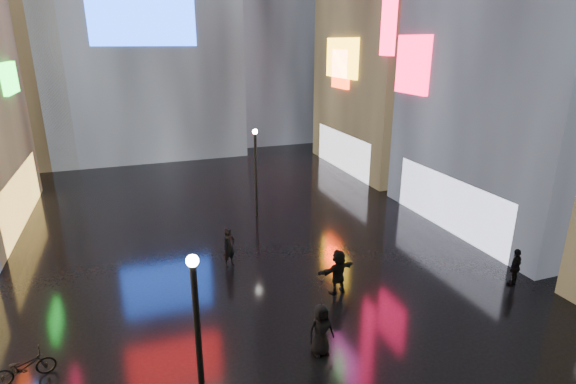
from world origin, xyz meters
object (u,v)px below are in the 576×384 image
pedestrian_3 (515,267)px  bicycle (24,367)px  lamp_far (256,168)px  lamp_near (198,338)px

pedestrian_3 → bicycle: size_ratio=0.95×
lamp_far → bicycle: size_ratio=2.96×
lamp_near → lamp_far: 15.60m
lamp_near → bicycle: bearing=142.2°
lamp_near → lamp_far: same height
lamp_near → bicycle: 6.62m
lamp_far → pedestrian_3: bearing=-54.5°
lamp_near → pedestrian_3: lamp_near is taller
pedestrian_3 → lamp_far: bearing=-78.1°
lamp_far → pedestrian_3: lamp_far is taller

